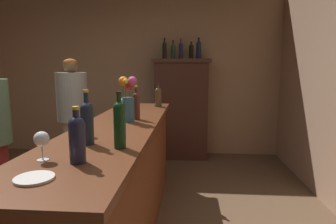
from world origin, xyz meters
TOP-DOWN VIEW (x-y plane):
  - wall_back at (0.00, 2.96)m, footprint 4.94×0.12m
  - bar_counter at (0.34, 0.28)m, footprint 0.63×2.87m
  - display_cabinet at (0.79, 2.65)m, footprint 0.93×0.43m
  - wine_bottle_chardonnay at (0.53, -0.41)m, footprint 0.07×0.07m
  - wine_bottle_merlot at (0.45, 0.53)m, footprint 0.06×0.06m
  - wine_bottle_malbec at (0.31, -0.33)m, footprint 0.08×0.08m
  - wine_bottle_riesling at (0.38, -0.68)m, footprint 0.08×0.08m
  - wine_bottle_syrah at (0.55, 1.41)m, footprint 0.08×0.08m
  - wine_glass_front at (0.23, 0.94)m, footprint 0.07×0.07m
  - wine_glass_mid at (0.19, -0.66)m, footprint 0.08×0.08m
  - wine_glass_rear at (0.22, -0.14)m, footprint 0.08×0.08m
  - flower_arrangement at (0.40, 0.41)m, footprint 0.16×0.13m
  - cheese_plate at (0.28, -0.90)m, footprint 0.16×0.16m
  - display_bottle_left at (0.51, 2.65)m, footprint 0.07×0.07m
  - display_bottle_midleft at (0.65, 2.65)m, footprint 0.07×0.07m
  - display_bottle_center at (0.77, 2.65)m, footprint 0.06×0.06m
  - display_bottle_midright at (0.94, 2.65)m, footprint 0.07×0.07m
  - display_bottle_right at (1.06, 2.65)m, footprint 0.08×0.08m
  - patron_tall at (-0.55, 1.49)m, footprint 0.38×0.38m

SIDE VIEW (x-z plane):
  - bar_counter at x=0.34m, z-range 0.00..1.02m
  - display_cabinet at x=0.79m, z-range 0.04..1.66m
  - patron_tall at x=-0.55m, z-range 0.07..1.66m
  - cheese_plate at x=0.28m, z-range 1.02..1.03m
  - wine_glass_rear at x=0.22m, z-range 1.05..1.19m
  - wine_glass_front at x=0.23m, z-range 1.04..1.19m
  - wine_glass_mid at x=0.19m, z-range 1.05..1.20m
  - wine_bottle_syrah at x=0.55m, z-range 1.00..1.28m
  - wine_bottle_riesling at x=0.38m, z-range 1.01..1.29m
  - wine_bottle_merlot at x=0.45m, z-range 1.00..1.31m
  - wine_bottle_malbec at x=0.31m, z-range 1.00..1.33m
  - wine_bottle_chardonnay at x=0.53m, z-range 1.00..1.34m
  - flower_arrangement at x=0.40m, z-range 1.02..1.41m
  - wall_back at x=0.00m, z-range 0.00..2.81m
  - display_bottle_midright at x=0.94m, z-range 1.61..1.89m
  - display_bottle_midleft at x=0.65m, z-range 1.60..1.90m
  - display_bottle_center at x=0.77m, z-range 1.60..1.92m
  - display_bottle_left at x=0.51m, z-range 1.60..1.93m
  - display_bottle_right at x=1.06m, z-range 1.61..1.94m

